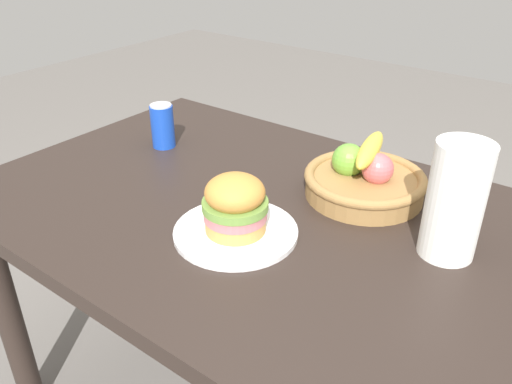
{
  "coord_description": "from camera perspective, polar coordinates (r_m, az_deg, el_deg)",
  "views": [
    {
      "loc": [
        0.61,
        -0.84,
        1.37
      ],
      "look_at": [
        0.01,
        -0.04,
        0.81
      ],
      "focal_mm": 36.57,
      "sensor_mm": 36.0,
      "label": 1
    }
  ],
  "objects": [
    {
      "name": "fruit_basket",
      "position": [
        1.27,
        11.77,
        1.41
      ],
      "size": [
        0.29,
        0.29,
        0.13
      ],
      "color": "#9E7542",
      "rests_on": "dining_table"
    },
    {
      "name": "paper_towel_roll",
      "position": [
        1.07,
        20.95,
        -0.94
      ],
      "size": [
        0.11,
        0.11,
        0.24
      ],
      "primitive_type": "cylinder",
      "color": "white",
      "rests_on": "dining_table"
    },
    {
      "name": "sandwich",
      "position": [
        1.08,
        -2.3,
        -1.34
      ],
      "size": [
        0.14,
        0.14,
        0.13
      ],
      "color": "tan",
      "rests_on": "plate"
    },
    {
      "name": "plate",
      "position": [
        1.11,
        -2.23,
        -4.38
      ],
      "size": [
        0.27,
        0.27,
        0.01
      ],
      "primitive_type": "cylinder",
      "color": "white",
      "rests_on": "dining_table"
    },
    {
      "name": "dining_table",
      "position": [
        1.27,
        0.73,
        -5.61
      ],
      "size": [
        1.4,
        0.9,
        0.75
      ],
      "color": "#2D231E",
      "rests_on": "ground_plane"
    },
    {
      "name": "soda_can",
      "position": [
        1.52,
        -10.19,
        7.14
      ],
      "size": [
        0.07,
        0.07,
        0.13
      ],
      "color": "blue",
      "rests_on": "dining_table"
    }
  ]
}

